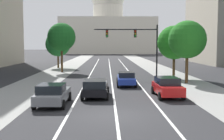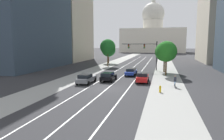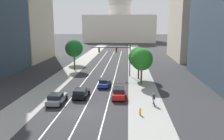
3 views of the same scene
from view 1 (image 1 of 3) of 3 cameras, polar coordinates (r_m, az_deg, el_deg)
The scene contains 16 objects.
ground_plane at distance 57.08m, azimuth -0.44°, elevation 0.73°, with size 400.00×400.00×0.00m, color #2B2B2D.
sidewalk_left at distance 52.65m, azimuth -9.33°, elevation 0.32°, with size 4.97×130.00×0.01m, color gray.
sidewalk_right at distance 52.82m, azimuth 8.52°, elevation 0.35°, with size 4.97×130.00×0.01m, color gray.
lane_stripe_left at distance 42.19m, azimuth -4.12°, elevation -0.74°, with size 0.16×90.00×0.01m, color white.
lane_stripe_center at distance 42.13m, azimuth -0.25°, elevation -0.73°, with size 0.16×90.00×0.01m, color white.
lane_stripe_right at distance 42.27m, azimuth 3.61°, elevation -0.73°, with size 0.16×90.00×0.01m, color white.
capitol_building at distance 142.67m, azimuth -0.77°, elevation 8.05°, with size 43.76×26.19×36.26m.
car_blue at distance 30.05m, azimuth 2.76°, elevation -1.61°, with size 2.02×4.64×1.41m.
car_red at distance 23.98m, azimuth 10.61°, elevation -3.16°, with size 2.06×4.44×1.57m.
car_gray at distance 20.73m, azimuth -11.40°, elevation -4.57°, with size 2.11×4.58×1.50m.
car_black at distance 23.30m, azimuth -3.18°, elevation -3.46°, with size 2.16×4.31×1.44m.
traffic_signal_mast at distance 38.72m, azimuth 4.88°, elevation 5.84°, with size 8.26×0.39×6.73m.
street_tree_near_left at distance 45.28m, azimuth -9.71°, elevation 6.28°, with size 4.23×4.23×7.42m.
street_tree_far_right at distance 37.24m, azimuth 11.91°, elevation 5.20°, with size 4.16×4.16×6.50m.
street_tree_near_right at distance 32.71m, azimuth 14.32°, elevation 5.70°, with size 4.05×4.05×6.73m.
street_tree_mid_left at distance 53.52m, azimuth -10.39°, elevation 4.95°, with size 4.41×4.41×6.48m.
Camera 1 is at (-0.53, -16.93, 4.15)m, focal length 47.40 mm.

